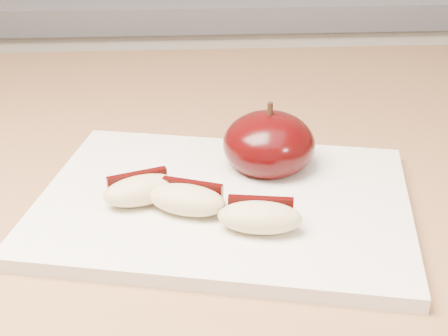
{
  "coord_description": "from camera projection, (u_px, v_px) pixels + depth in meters",
  "views": [
    {
      "loc": [
        -0.0,
        -0.03,
        1.16
      ],
      "look_at": [
        0.02,
        0.39,
        0.94
      ],
      "focal_mm": 50.0,
      "sensor_mm": 36.0,
      "label": 1
    }
  ],
  "objects": [
    {
      "name": "apple_wedge_c",
      "position": [
        260.0,
        216.0,
        0.44
      ],
      "size": [
        0.06,
        0.04,
        0.02
      ],
      "rotation": [
        0.0,
        0.0,
        -0.15
      ],
      "color": "tan",
      "rests_on": "cutting_board"
    },
    {
      "name": "cutting_board",
      "position": [
        224.0,
        202.0,
        0.49
      ],
      "size": [
        0.32,
        0.27,
        0.01
      ],
      "primitive_type": "cube",
      "rotation": [
        0.0,
        0.0,
        -0.21
      ],
      "color": "silver",
      "rests_on": "island_counter"
    },
    {
      "name": "apple_wedge_b",
      "position": [
        188.0,
        199.0,
        0.46
      ],
      "size": [
        0.07,
        0.05,
        0.02
      ],
      "rotation": [
        0.0,
        0.0,
        -0.35
      ],
      "color": "tan",
      "rests_on": "cutting_board"
    },
    {
      "name": "apple_wedge_a",
      "position": [
        141.0,
        190.0,
        0.48
      ],
      "size": [
        0.07,
        0.05,
        0.02
      ],
      "rotation": [
        0.0,
        0.0,
        0.34
      ],
      "color": "tan",
      "rests_on": "cutting_board"
    },
    {
      "name": "apple_half",
      "position": [
        269.0,
        144.0,
        0.53
      ],
      "size": [
        0.1,
        0.1,
        0.07
      ],
      "rotation": [
        0.0,
        0.0,
        -0.29
      ],
      "color": "black",
      "rests_on": "cutting_board"
    },
    {
      "name": "back_cabinet",
      "position": [
        192.0,
        184.0,
        1.41
      ],
      "size": [
        2.4,
        0.62,
        0.94
      ],
      "color": "silver",
      "rests_on": "ground"
    }
  ]
}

